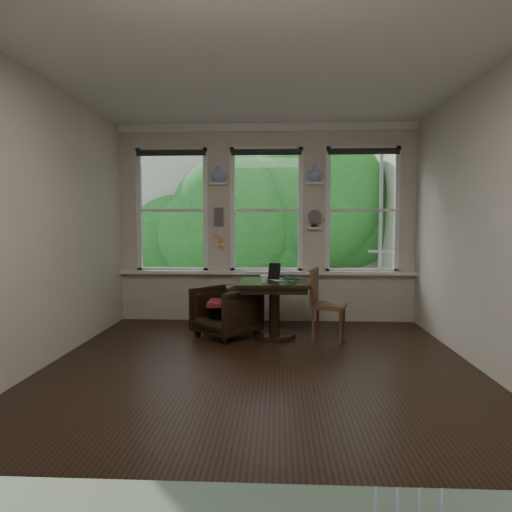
# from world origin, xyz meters

# --- Properties ---
(ground) EXTENTS (4.50, 4.50, 0.00)m
(ground) POSITION_xyz_m (0.00, 0.00, 0.00)
(ground) COLOR black
(ground) RESTS_ON ground
(ceiling) EXTENTS (4.50, 4.50, 0.00)m
(ceiling) POSITION_xyz_m (0.00, 0.00, 3.00)
(ceiling) COLOR silver
(ceiling) RESTS_ON ground
(wall_back) EXTENTS (4.50, 0.00, 4.50)m
(wall_back) POSITION_xyz_m (0.00, 2.25, 1.50)
(wall_back) COLOR beige
(wall_back) RESTS_ON ground
(wall_front) EXTENTS (4.50, 0.00, 4.50)m
(wall_front) POSITION_xyz_m (0.00, -2.25, 1.50)
(wall_front) COLOR beige
(wall_front) RESTS_ON ground
(wall_left) EXTENTS (0.00, 4.50, 4.50)m
(wall_left) POSITION_xyz_m (-2.25, 0.00, 1.50)
(wall_left) COLOR beige
(wall_left) RESTS_ON ground
(wall_right) EXTENTS (0.00, 4.50, 4.50)m
(wall_right) POSITION_xyz_m (2.25, 0.00, 1.50)
(wall_right) COLOR beige
(wall_right) RESTS_ON ground
(window_left) EXTENTS (1.10, 0.12, 1.90)m
(window_left) POSITION_xyz_m (-1.45, 2.25, 1.70)
(window_left) COLOR white
(window_left) RESTS_ON ground
(window_center) EXTENTS (1.10, 0.12, 1.90)m
(window_center) POSITION_xyz_m (0.00, 2.25, 1.70)
(window_center) COLOR white
(window_center) RESTS_ON ground
(window_right) EXTENTS (1.10, 0.12, 1.90)m
(window_right) POSITION_xyz_m (1.45, 2.25, 1.70)
(window_right) COLOR white
(window_right) RESTS_ON ground
(shelf_left) EXTENTS (0.26, 0.16, 0.03)m
(shelf_left) POSITION_xyz_m (-0.72, 2.15, 2.10)
(shelf_left) COLOR white
(shelf_left) RESTS_ON ground
(shelf_right) EXTENTS (0.26, 0.16, 0.03)m
(shelf_right) POSITION_xyz_m (0.72, 2.15, 2.10)
(shelf_right) COLOR white
(shelf_right) RESTS_ON ground
(intercom) EXTENTS (0.14, 0.06, 0.28)m
(intercom) POSITION_xyz_m (-0.72, 2.18, 1.60)
(intercom) COLOR #59544F
(intercom) RESTS_ON ground
(sticky_notes) EXTENTS (0.16, 0.01, 0.24)m
(sticky_notes) POSITION_xyz_m (-0.72, 2.19, 1.25)
(sticky_notes) COLOR pink
(sticky_notes) RESTS_ON ground
(desk_fan) EXTENTS (0.20, 0.20, 0.24)m
(desk_fan) POSITION_xyz_m (0.72, 2.13, 1.53)
(desk_fan) COLOR #59544F
(desk_fan) RESTS_ON ground
(vase_left) EXTENTS (0.24, 0.24, 0.25)m
(vase_left) POSITION_xyz_m (-0.72, 2.15, 2.24)
(vase_left) COLOR white
(vase_left) RESTS_ON shelf_left
(vase_right) EXTENTS (0.24, 0.24, 0.25)m
(vase_right) POSITION_xyz_m (0.72, 2.15, 2.24)
(vase_right) COLOR white
(vase_right) RESTS_ON shelf_right
(table) EXTENTS (0.90, 0.90, 0.75)m
(table) POSITION_xyz_m (0.14, 1.14, 0.38)
(table) COLOR black
(table) RESTS_ON ground
(armchair_left) EXTENTS (1.02, 1.02, 0.66)m
(armchair_left) POSITION_xyz_m (-0.50, 1.17, 0.33)
(armchair_left) COLOR black
(armchair_left) RESTS_ON ground
(cushion_red) EXTENTS (0.45, 0.45, 0.06)m
(cushion_red) POSITION_xyz_m (-0.50, 1.17, 0.45)
(cushion_red) COLOR maroon
(cushion_red) RESTS_ON armchair_left
(side_chair_right) EXTENTS (0.51, 0.51, 0.92)m
(side_chair_right) POSITION_xyz_m (0.83, 1.01, 0.46)
(side_chair_right) COLOR #4C291B
(side_chair_right) RESTS_ON ground
(laptop) EXTENTS (0.43, 0.39, 0.03)m
(laptop) POSITION_xyz_m (0.33, 1.19, 0.76)
(laptop) COLOR black
(laptop) RESTS_ON table
(mug) EXTENTS (0.13, 0.13, 0.10)m
(mug) POSITION_xyz_m (0.01, 0.94, 0.80)
(mug) COLOR white
(mug) RESTS_ON table
(drinking_glass) EXTENTS (0.16, 0.16, 0.10)m
(drinking_glass) POSITION_xyz_m (0.35, 0.90, 0.80)
(drinking_glass) COLOR white
(drinking_glass) RESTS_ON table
(tablet) EXTENTS (0.18, 0.13, 0.22)m
(tablet) POSITION_xyz_m (0.13, 1.29, 0.86)
(tablet) COLOR black
(tablet) RESTS_ON table
(papers) EXTENTS (0.33, 0.37, 0.00)m
(papers) POSITION_xyz_m (0.18, 1.28, 0.75)
(papers) COLOR silver
(papers) RESTS_ON table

